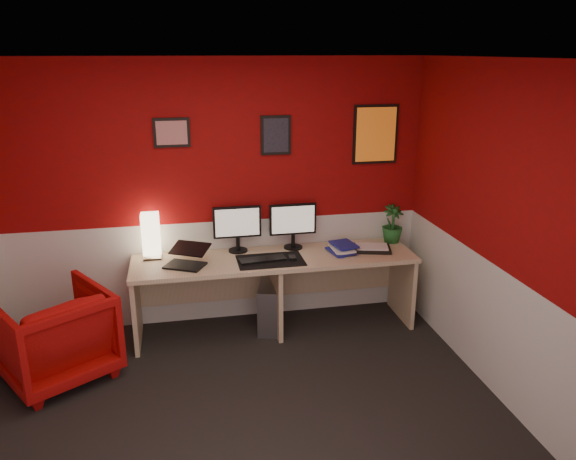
# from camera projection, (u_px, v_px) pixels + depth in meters

# --- Properties ---
(ground) EXTENTS (4.00, 3.50, 0.01)m
(ground) POSITION_uv_depth(u_px,v_px,m) (239.00, 427.00, 3.95)
(ground) COLOR black
(ground) RESTS_ON ground
(ceiling) EXTENTS (4.00, 3.50, 0.01)m
(ceiling) POSITION_uv_depth(u_px,v_px,m) (227.00, 59.00, 3.18)
(ceiling) COLOR white
(ceiling) RESTS_ON ground
(wall_back) EXTENTS (4.00, 0.01, 2.50)m
(wall_back) POSITION_uv_depth(u_px,v_px,m) (213.00, 196.00, 5.20)
(wall_back) COLOR #9B0A09
(wall_back) RESTS_ON ground
(wall_front) EXTENTS (4.00, 0.01, 2.50)m
(wall_front) POSITION_uv_depth(u_px,v_px,m) (287.00, 442.00, 1.94)
(wall_front) COLOR #9B0A09
(wall_front) RESTS_ON ground
(wall_right) EXTENTS (0.01, 3.50, 2.50)m
(wall_right) POSITION_uv_depth(u_px,v_px,m) (515.00, 242.00, 3.94)
(wall_right) COLOR #9B0A09
(wall_right) RESTS_ON ground
(wainscot_back) EXTENTS (4.00, 0.01, 1.00)m
(wainscot_back) POSITION_uv_depth(u_px,v_px,m) (217.00, 271.00, 5.43)
(wainscot_back) COLOR silver
(wainscot_back) RESTS_ON ground
(wainscot_right) EXTENTS (0.01, 3.50, 1.00)m
(wainscot_right) POSITION_uv_depth(u_px,v_px,m) (502.00, 337.00, 4.17)
(wainscot_right) COLOR silver
(wainscot_right) RESTS_ON ground
(desk) EXTENTS (2.60, 0.65, 0.73)m
(desk) POSITION_uv_depth(u_px,v_px,m) (275.00, 293.00, 5.25)
(desk) COLOR tan
(desk) RESTS_ON ground
(shoji_lamp) EXTENTS (0.16, 0.16, 0.40)m
(shoji_lamp) POSITION_uv_depth(u_px,v_px,m) (151.00, 237.00, 5.06)
(shoji_lamp) COLOR #FFE5B2
(shoji_lamp) RESTS_ON desk
(laptop) EXTENTS (0.40, 0.36, 0.22)m
(laptop) POSITION_uv_depth(u_px,v_px,m) (184.00, 255.00, 4.88)
(laptop) COLOR black
(laptop) RESTS_ON desk
(monitor_left) EXTENTS (0.45, 0.06, 0.58)m
(monitor_left) POSITION_uv_depth(u_px,v_px,m) (237.00, 222.00, 5.20)
(monitor_left) COLOR black
(monitor_left) RESTS_ON desk
(monitor_right) EXTENTS (0.45, 0.06, 0.58)m
(monitor_right) POSITION_uv_depth(u_px,v_px,m) (293.00, 219.00, 5.28)
(monitor_right) COLOR black
(monitor_right) RESTS_ON desk
(desk_mat) EXTENTS (0.60, 0.38, 0.01)m
(desk_mat) POSITION_uv_depth(u_px,v_px,m) (270.00, 260.00, 5.04)
(desk_mat) COLOR black
(desk_mat) RESTS_ON desk
(keyboard) EXTENTS (0.43, 0.18, 0.02)m
(keyboard) POSITION_uv_depth(u_px,v_px,m) (263.00, 259.00, 5.04)
(keyboard) COLOR black
(keyboard) RESTS_ON desk_mat
(mouse) EXTENTS (0.07, 0.11, 0.03)m
(mouse) POSITION_uv_depth(u_px,v_px,m) (292.00, 258.00, 5.06)
(mouse) COLOR black
(mouse) RESTS_ON desk_mat
(book_bottom) EXTENTS (0.25, 0.31, 0.03)m
(book_bottom) POSITION_uv_depth(u_px,v_px,m) (331.00, 253.00, 5.20)
(book_bottom) COLOR navy
(book_bottom) RESTS_ON desk
(book_middle) EXTENTS (0.20, 0.27, 0.02)m
(book_middle) POSITION_uv_depth(u_px,v_px,m) (332.00, 250.00, 5.21)
(book_middle) COLOR silver
(book_middle) RESTS_ON book_bottom
(book_top) EXTENTS (0.24, 0.30, 0.03)m
(book_top) POSITION_uv_depth(u_px,v_px,m) (334.00, 246.00, 5.23)
(book_top) COLOR navy
(book_top) RESTS_ON book_middle
(zen_tray) EXTENTS (0.40, 0.33, 0.03)m
(zen_tray) POSITION_uv_depth(u_px,v_px,m) (372.00, 249.00, 5.31)
(zen_tray) COLOR black
(zen_tray) RESTS_ON desk
(potted_plant) EXTENTS (0.25, 0.25, 0.37)m
(potted_plant) POSITION_uv_depth(u_px,v_px,m) (392.00, 224.00, 5.49)
(potted_plant) COLOR #19591E
(potted_plant) RESTS_ON desk
(pc_tower) EXTENTS (0.31, 0.49, 0.45)m
(pc_tower) POSITION_uv_depth(u_px,v_px,m) (270.00, 306.00, 5.31)
(pc_tower) COLOR #99999E
(pc_tower) RESTS_ON ground
(armchair) EXTENTS (1.11, 1.12, 0.74)m
(armchair) POSITION_uv_depth(u_px,v_px,m) (54.00, 335.00, 4.47)
(armchair) COLOR red
(armchair) RESTS_ON ground
(art_left) EXTENTS (0.32, 0.02, 0.26)m
(art_left) POSITION_uv_depth(u_px,v_px,m) (172.00, 133.00, 4.94)
(art_left) COLOR red
(art_left) RESTS_ON wall_back
(art_center) EXTENTS (0.28, 0.02, 0.36)m
(art_center) POSITION_uv_depth(u_px,v_px,m) (276.00, 135.00, 5.13)
(art_center) COLOR black
(art_center) RESTS_ON wall_back
(art_right) EXTENTS (0.44, 0.02, 0.56)m
(art_right) POSITION_uv_depth(u_px,v_px,m) (375.00, 134.00, 5.32)
(art_right) COLOR orange
(art_right) RESTS_ON wall_back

